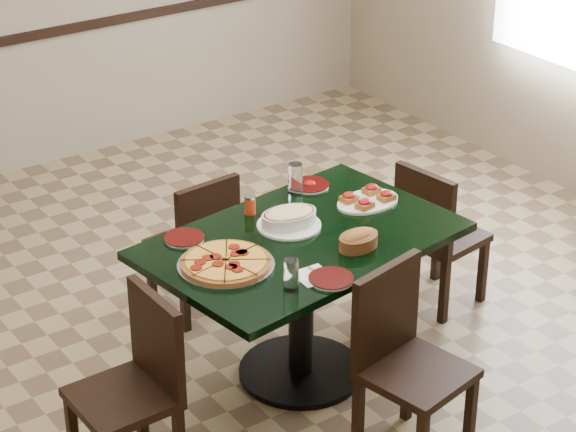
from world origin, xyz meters
TOP-DOWN VIEW (x-y plane):
  - floor at (0.00, 0.00)m, footprint 5.50×5.50m
  - room_shell at (1.02, 1.73)m, footprint 5.50×5.50m
  - main_table at (-0.10, -0.25)m, footprint 1.50×1.08m
  - chair_far at (-0.21, 0.49)m, footprint 0.40×0.40m
  - chair_near at (-0.06, -0.93)m, footprint 0.47×0.47m
  - chair_right at (0.83, -0.12)m, footprint 0.43×0.43m
  - chair_left at (-1.06, -0.43)m, footprint 0.39×0.39m
  - pepperoni_pizza at (-0.53, -0.28)m, footprint 0.42×0.42m
  - lasagna_casserole at (-0.09, -0.13)m, footprint 0.30×0.30m
  - bread_basket at (0.05, -0.48)m, footprint 0.21×0.16m
  - bruschetta_platter at (0.36, -0.15)m, footprint 0.34×0.24m
  - side_plate_near at (-0.23, -0.64)m, footprint 0.19×0.19m
  - side_plate_far_r at (0.24, 0.16)m, footprint 0.20×0.20m
  - side_plate_far_l at (-0.55, 0.03)m, footprint 0.18×0.18m
  - napkin_setting at (-0.26, -0.57)m, footprint 0.15×0.15m
  - water_glass_a at (0.14, 0.14)m, footprint 0.07×0.07m
  - water_glass_b at (-0.41, -0.60)m, footprint 0.07×0.07m
  - pepper_shaker at (-0.17, 0.08)m, footprint 0.05×0.05m

SIDE VIEW (x-z plane):
  - floor at x=0.00m, z-range 0.00..0.00m
  - chair_far at x=-0.21m, z-range 0.04..0.83m
  - chair_right at x=0.83m, z-range 0.04..0.85m
  - chair_left at x=-1.06m, z-range 0.04..0.87m
  - chair_near at x=-0.06m, z-range 0.05..0.91m
  - main_table at x=-0.10m, z-range 0.19..0.94m
  - napkin_setting at x=-0.26m, z-range 0.75..0.76m
  - side_plate_near at x=-0.23m, z-range 0.75..0.77m
  - side_plate_far_l at x=-0.55m, z-range 0.75..0.77m
  - side_plate_far_r at x=0.24m, z-range 0.74..0.77m
  - pepperoni_pizza at x=-0.53m, z-range 0.75..0.79m
  - bruschetta_platter at x=0.36m, z-range 0.75..0.80m
  - bread_basket at x=0.05m, z-range 0.74..0.83m
  - lasagna_casserole at x=-0.09m, z-range 0.75..0.84m
  - pepper_shaker at x=-0.17m, z-range 0.75..0.84m
  - water_glass_b at x=-0.41m, z-range 0.75..0.89m
  - water_glass_a at x=0.14m, z-range 0.75..0.90m
  - room_shell at x=1.02m, z-range -1.58..3.92m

